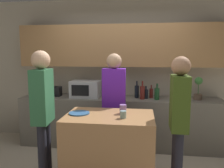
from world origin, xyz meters
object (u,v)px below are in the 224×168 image
object	(u,v)px
person_left	(179,114)
cup_1	(123,114)
potted_plant	(198,88)
person_right	(43,107)
microwave	(86,89)
bottle_1	(142,92)
bottle_3	(151,93)
toaster	(54,91)
bottle_2	(146,94)
bottle_0	(137,91)
plate_on_island	(79,113)
bottle_4	(157,94)
person_center	(114,99)
cup_0	(123,109)

from	to	relation	value
person_left	cup_1	bearing A→B (deg)	98.55
potted_plant	person_right	xyz separation A→B (m)	(-2.18, -1.38, -0.06)
microwave	cup_1	distance (m)	1.62
potted_plant	person_right	world-z (taller)	person_right
bottle_1	bottle_3	world-z (taller)	bottle_1
cup_1	person_right	world-z (taller)	person_right
bottle_1	toaster	bearing A→B (deg)	177.34
bottle_2	person_left	distance (m)	1.38
bottle_0	plate_on_island	xyz separation A→B (m)	(-0.69, -1.33, -0.07)
toaster	microwave	bearing A→B (deg)	-0.15
plate_on_island	person_left	world-z (taller)	person_left
bottle_2	person_right	bearing A→B (deg)	-132.99
bottle_1	bottle_2	distance (m)	0.11
bottle_4	microwave	bearing A→B (deg)	176.38
bottle_0	plate_on_island	world-z (taller)	bottle_0
microwave	bottle_2	world-z (taller)	microwave
toaster	plate_on_island	distance (m)	1.55
plate_on_island	cup_1	xyz separation A→B (m)	(0.56, -0.12, 0.04)
bottle_3	person_center	world-z (taller)	person_center
potted_plant	bottle_2	size ratio (longest dim) A/B	1.78
toaster	potted_plant	world-z (taller)	potted_plant
toaster	plate_on_island	world-z (taller)	toaster
toaster	person_left	world-z (taller)	person_left
bottle_1	bottle_3	distance (m)	0.22
potted_plant	bottle_2	bearing A→B (deg)	179.62
bottle_3	bottle_4	xyz separation A→B (m)	(0.09, -0.15, 0.02)
toaster	plate_on_island	xyz separation A→B (m)	(0.86, -1.29, -0.04)
toaster	bottle_0	world-z (taller)	bottle_0
bottle_3	person_right	distance (m)	2.00
toaster	bottle_1	world-z (taller)	bottle_1
potted_plant	person_left	world-z (taller)	person_left
person_left	bottle_2	bearing A→B (deg)	16.59
person_right	person_center	bearing A→B (deg)	125.58
bottle_4	person_right	bearing A→B (deg)	-138.76
bottle_3	toaster	bearing A→B (deg)	-177.81
microwave	toaster	size ratio (longest dim) A/B	2.00
plate_on_island	person_center	distance (m)	0.71
plate_on_island	person_center	xyz separation A→B (m)	(0.37, 0.60, 0.06)
toaster	cup_1	size ratio (longest dim) A/B	3.02
person_left	person_center	distance (m)	1.06
potted_plant	bottle_4	size ratio (longest dim) A/B	1.41
bottle_3	bottle_4	size ratio (longest dim) A/B	0.83
cup_0	cup_1	size ratio (longest dim) A/B	1.29
microwave	plate_on_island	world-z (taller)	microwave
bottle_4	cup_1	distance (m)	1.41
bottle_0	cup_1	size ratio (longest dim) A/B	3.56
bottle_0	cup_1	distance (m)	1.45
microwave	bottle_2	xyz separation A→B (m)	(1.10, 0.01, -0.06)
bottle_4	cup_1	xyz separation A→B (m)	(-0.48, -1.32, -0.02)
toaster	cup_0	bearing A→B (deg)	-40.66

